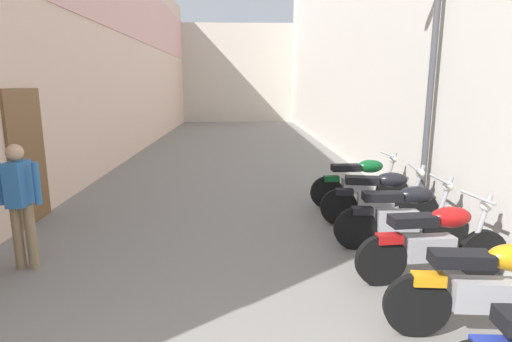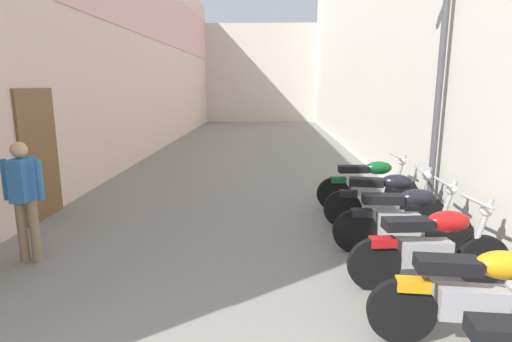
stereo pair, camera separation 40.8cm
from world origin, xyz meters
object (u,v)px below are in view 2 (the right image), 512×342
at_px(motorcycle_sixth, 368,183).
at_px(pedestrian_mid_alley, 24,193).
at_px(motorcycle_fourth, 403,218).
at_px(street_lamp, 434,69).
at_px(motorcycle_third, 431,246).
at_px(motorcycle_second, 480,295).
at_px(motorcycle_fifth, 384,199).

bearing_deg(motorcycle_sixth, pedestrian_mid_alley, -153.46).
bearing_deg(motorcycle_fourth, motorcycle_sixth, 90.00).
bearing_deg(street_lamp, motorcycle_third, -107.78).
xyz_separation_m(motorcycle_second, motorcycle_fourth, (0.00, 2.07, 0.00)).
relative_size(motorcycle_third, motorcycle_sixth, 1.00).
relative_size(pedestrian_mid_alley, street_lamp, 0.37).
bearing_deg(motorcycle_third, pedestrian_mid_alley, 173.64).
bearing_deg(pedestrian_mid_alley, motorcycle_second, -18.49).
relative_size(motorcycle_second, motorcycle_sixth, 1.00).
bearing_deg(motorcycle_sixth, street_lamp, -50.32).
relative_size(motorcycle_third, motorcycle_fifth, 1.01).
relative_size(motorcycle_third, pedestrian_mid_alley, 1.18).
relative_size(motorcycle_sixth, pedestrian_mid_alley, 1.18).
relative_size(motorcycle_fifth, pedestrian_mid_alley, 1.17).
bearing_deg(motorcycle_second, motorcycle_fourth, 90.00).
xyz_separation_m(motorcycle_third, motorcycle_fourth, (0.00, 0.98, 0.00)).
relative_size(motorcycle_fourth, motorcycle_fifth, 1.01).
height_order(motorcycle_fifth, motorcycle_sixth, same).
bearing_deg(motorcycle_third, motorcycle_fourth, 90.00).
relative_size(motorcycle_third, motorcycle_fourth, 1.00).
bearing_deg(motorcycle_second, street_lamp, 77.98).
height_order(pedestrian_mid_alley, street_lamp, street_lamp).
distance_m(motorcycle_fifth, pedestrian_mid_alley, 5.10).
relative_size(motorcycle_second, street_lamp, 0.44).
relative_size(motorcycle_fourth, street_lamp, 0.44).
bearing_deg(street_lamp, motorcycle_fourth, -120.43).
xyz_separation_m(pedestrian_mid_alley, street_lamp, (5.59, 1.61, 1.58)).
distance_m(motorcycle_third, motorcycle_fourth, 0.98).
bearing_deg(motorcycle_sixth, motorcycle_fifth, -90.01).
distance_m(motorcycle_third, pedestrian_mid_alley, 4.94).
height_order(motorcycle_sixth, street_lamp, street_lamp).
height_order(motorcycle_second, street_lamp, street_lamp).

